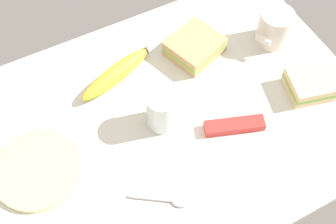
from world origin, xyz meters
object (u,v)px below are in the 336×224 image
snack_bar (234,126)px  banana (116,74)px  sandwich_side (310,84)px  glass_of_milk (163,113)px  plate_of_food (38,170)px  sandwich_main (195,46)px  spoon (169,200)px  coffee_mug_black (274,27)px

snack_bar → banana: bearing=145.5°
sandwich_side → glass_of_milk: (-33.97, 7.58, 1.97)cm
plate_of_food → banana: (24.03, 14.13, 1.43)cm
sandwich_main → sandwich_side: bearing=-51.0°
glass_of_milk → sandwich_main: bearing=42.0°
spoon → banana: bearing=84.8°
spoon → coffee_mug_black: bearing=31.3°
coffee_mug_black → snack_bar: coffee_mug_black is taller
plate_of_food → glass_of_milk: glass_of_milk is taller
sandwich_side → spoon: sandwich_side is taller
glass_of_milk → spoon: (-7.21, -16.61, -3.79)cm
banana → snack_bar: (17.55, -24.21, -1.03)cm
banana → spoon: (-2.96, -32.51, -1.65)cm
sandwich_side → banana: 44.85cm
plate_of_food → sandwich_main: 46.20cm
glass_of_milk → banana: (-4.24, 15.90, -2.14)cm
sandwich_main → snack_bar: size_ratio=1.12×
sandwich_side → spoon: 42.20cm
snack_bar → sandwich_main: bearing=102.5°
snack_bar → sandwich_side: bearing=21.6°
glass_of_milk → spoon: glass_of_milk is taller
banana → snack_bar: bearing=-54.1°
glass_of_milk → snack_bar: bearing=-32.0°
banana → snack_bar: banana is taller
plate_of_food → coffee_mug_black: 64.06cm
plate_of_food → spoon: plate_of_food is taller
coffee_mug_black → sandwich_side: 16.95cm
banana → snack_bar: 29.92cm
plate_of_food → sandwich_side: 62.96cm
spoon → snack_bar: snack_bar is taller
plate_of_food → coffee_mug_black: size_ratio=1.74×
glass_of_milk → coffee_mug_black: bearing=14.6°
plate_of_food → snack_bar: snack_bar is taller
snack_bar → plate_of_food: bearing=-174.1°
banana → spoon: size_ratio=1.88×
glass_of_milk → banana: glass_of_milk is taller
sandwich_main → sandwich_side: (17.86, -22.09, -0.00)cm
glass_of_milk → snack_bar: glass_of_milk is taller
sandwich_side → snack_bar: (-20.67, -0.73, -1.20)cm
coffee_mug_black → glass_of_milk: glass_of_milk is taller
sandwich_main → spoon: sandwich_main is taller
sandwich_main → glass_of_milk: size_ratio=1.54×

